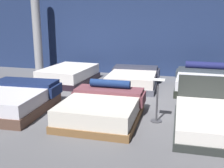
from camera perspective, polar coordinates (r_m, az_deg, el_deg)
ground_plane at (r=7.11m, az=1.60°, el=-3.72°), size 18.00×18.00×0.02m
showroom_back_wall at (r=10.18m, az=6.54°, el=11.69°), size 18.00×0.06×3.50m
bed_0 at (r=6.74m, az=-20.23°, el=-3.17°), size 1.75×2.12×0.59m
bed_1 at (r=5.82m, az=-2.13°, el=-5.15°), size 1.68×1.98×0.73m
bed_2 at (r=5.62m, az=20.58°, el=-7.40°), size 1.51×2.12×0.88m
bed_3 at (r=9.21m, az=-9.14°, el=1.94°), size 1.57×2.20×0.51m
bed_4 at (r=8.53m, az=4.48°, el=1.02°), size 1.63×2.05×0.55m
bed_5 at (r=8.48m, az=19.05°, el=0.37°), size 1.75×2.07×0.77m
price_sign at (r=5.72m, az=9.54°, el=-4.59°), size 0.28×0.24×0.92m
support_pillar at (r=10.74m, az=-15.71°, el=11.38°), size 0.32×0.32×3.50m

